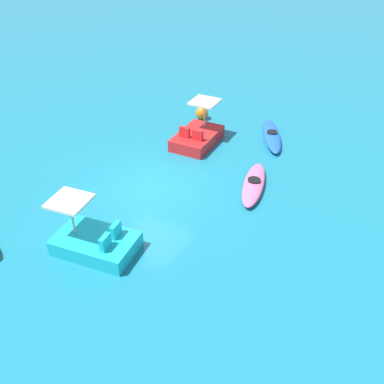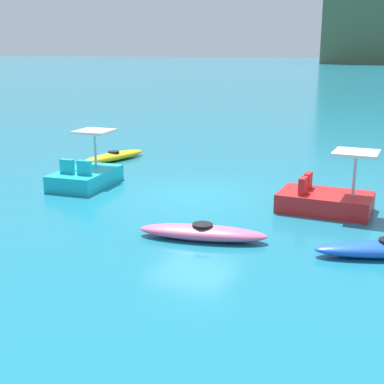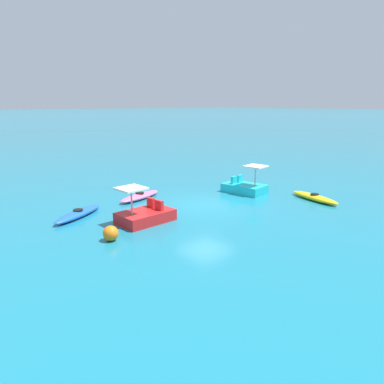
# 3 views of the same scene
# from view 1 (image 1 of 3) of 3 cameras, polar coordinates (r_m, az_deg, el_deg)

# --- Properties ---
(ground_plane) EXTENTS (600.00, 600.00, 0.00)m
(ground_plane) POSITION_cam_1_polar(r_m,az_deg,el_deg) (16.45, -5.33, 0.49)
(ground_plane) COLOR #19728C
(kayak_blue) EXTENTS (3.09, 2.10, 0.37)m
(kayak_blue) POSITION_cam_1_polar(r_m,az_deg,el_deg) (19.91, 10.09, 7.04)
(kayak_blue) COLOR blue
(kayak_blue) RESTS_ON ground_plane
(kayak_pink) EXTENTS (3.04, 1.50, 0.37)m
(kayak_pink) POSITION_cam_1_polar(r_m,az_deg,el_deg) (16.45, 7.84, 0.99)
(kayak_pink) COLOR pink
(kayak_pink) RESTS_ON ground_plane
(pedal_boat_red) EXTENTS (2.52, 1.63, 1.68)m
(pedal_boat_red) POSITION_cam_1_polar(r_m,az_deg,el_deg) (19.18, 0.67, 7.09)
(pedal_boat_red) COLOR red
(pedal_boat_red) RESTS_ON ground_plane
(pedal_boat_cyan) EXTENTS (1.84, 2.62, 1.68)m
(pedal_boat_cyan) POSITION_cam_1_polar(r_m,az_deg,el_deg) (13.80, -12.20, -6.15)
(pedal_boat_cyan) COLOR #19B7C6
(pedal_boat_cyan) RESTS_ON ground_plane
(buoy_orange) EXTENTS (0.60, 0.60, 0.60)m
(buoy_orange) POSITION_cam_1_polar(r_m,az_deg,el_deg) (21.41, 1.27, 10.01)
(buoy_orange) COLOR orange
(buoy_orange) RESTS_ON ground_plane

